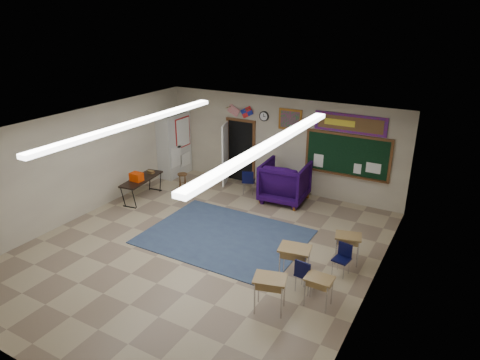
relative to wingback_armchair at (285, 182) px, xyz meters
The scene contains 25 objects.
floor 3.79m from the wingback_armchair, 99.06° to the right, with size 9.00×9.00×0.00m, color tan.
back_wall 1.33m from the wingback_armchair, 126.03° to the left, with size 8.00×0.04×3.00m, color beige.
front_wall 8.26m from the wingback_armchair, 94.11° to the right, with size 8.00×0.04×3.00m, color beige.
left_wall 5.95m from the wingback_armchair, 141.19° to the right, with size 0.04×9.00×3.00m, color beige.
right_wall 5.10m from the wingback_armchair, 47.25° to the right, with size 0.04×9.00×3.00m, color beige.
ceiling 4.43m from the wingback_armchair, 99.06° to the right, with size 8.00×9.00×0.04m, color beige.
area_rug 2.98m from the wingback_armchair, 97.65° to the right, with size 4.00×3.00×0.02m, color #334862.
fluorescent_strips 4.40m from the wingback_armchair, 99.06° to the right, with size 3.86×6.00×0.10m, color white, non-canonical shape.
doorway 2.24m from the wingback_armchair, 162.47° to the left, with size 1.10×0.89×2.16m.
chalkboard 1.98m from the wingback_armchair, 25.56° to the left, with size 2.55×0.14×1.30m.
bulletin_board 2.56m from the wingback_armchair, 25.68° to the left, with size 2.10×0.05×0.55m.
framed_art_print 1.91m from the wingback_armchair, 107.10° to the left, with size 0.75×0.05×0.65m.
wall_clock 2.21m from the wingback_armchair, 145.75° to the left, with size 0.32×0.05×0.32m.
wall_flags 2.83m from the wingback_armchair, 159.36° to the left, with size 1.16×0.06×0.70m, color red, non-canonical shape.
storage_cabinet 4.33m from the wingback_armchair, behind, with size 0.59×1.25×2.20m.
wingback_armchair is the anchor object (origin of this frame).
student_chair_reading 1.24m from the wingback_armchair, behind, with size 0.40×0.40×0.80m, color black, non-canonical shape.
student_chair_desk_a 4.60m from the wingback_armchair, 60.53° to the right, with size 0.39×0.39×0.77m, color black, non-canonical shape.
student_chair_desk_b 4.11m from the wingback_armchair, 48.28° to the right, with size 0.36×0.36×0.71m, color black, non-canonical shape.
student_desk_front_left 4.21m from the wingback_armchair, 63.16° to the right, with size 0.74×0.60×0.79m.
student_desk_front_right 3.68m from the wingback_armchair, 42.87° to the right, with size 0.67×0.57×0.70m.
student_desk_back_left 5.29m from the wingback_armchair, 69.02° to the right, with size 0.72×0.61×0.74m.
student_desk_back_right 5.09m from the wingback_armchair, 58.41° to the right, with size 0.54×0.41×0.64m.
folding_table 4.40m from the wingback_armchair, 152.05° to the right, with size 0.75×1.68×0.92m.
wooden_stool 3.37m from the wingback_armchair, 165.36° to the right, with size 0.31×0.31×0.55m.
Camera 1 is at (5.36, -7.48, 5.43)m, focal length 32.00 mm.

